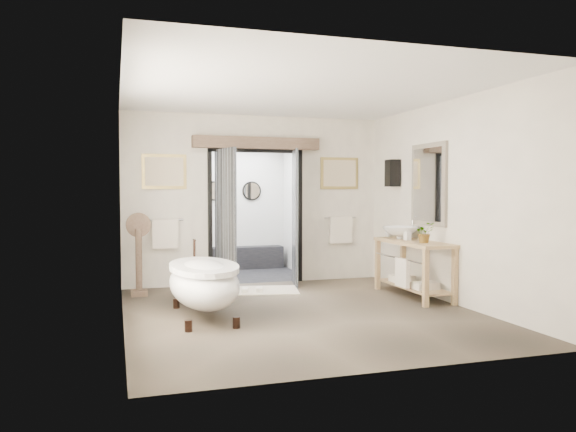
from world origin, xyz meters
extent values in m
plane|color=brown|center=(0.00, 0.00, 0.00)|extent=(5.00, 5.00, 0.00)
cube|color=silver|center=(0.00, -2.50, 1.45)|extent=(4.50, 0.02, 2.90)
cube|color=silver|center=(-2.25, 0.00, 1.45)|extent=(0.02, 5.00, 2.90)
cube|color=silver|center=(2.25, 0.00, 1.45)|extent=(0.02, 5.00, 2.90)
cube|color=silver|center=(-1.52, 2.50, 1.45)|extent=(1.45, 0.02, 2.90)
cube|color=silver|center=(1.52, 2.50, 1.45)|extent=(1.45, 0.02, 2.90)
cube|color=silver|center=(0.00, 2.50, 2.60)|extent=(1.60, 0.02, 0.60)
cube|color=white|center=(0.00, 0.00, 2.90)|extent=(4.50, 5.00, 0.02)
cube|color=white|center=(-2.20, -0.60, 1.35)|extent=(0.02, 2.20, 2.70)
cube|color=gray|center=(2.23, 0.56, 1.70)|extent=(0.05, 0.95, 1.25)
cube|color=silver|center=(2.19, 0.56, 1.70)|extent=(0.01, 0.80, 1.10)
cube|color=black|center=(2.13, 1.55, 1.90)|extent=(0.20, 0.20, 0.45)
sphere|color=#FFCC8C|center=(2.13, 1.55, 1.90)|extent=(0.10, 0.10, 0.10)
cube|color=black|center=(0.00, 3.50, 0.01)|extent=(2.20, 2.00, 0.01)
cube|color=white|center=(0.00, 3.50, 2.50)|extent=(2.20, 2.00, 0.02)
cube|color=white|center=(0.00, 4.50, 1.25)|extent=(2.20, 0.02, 2.50)
cube|color=white|center=(-1.10, 3.50, 1.25)|extent=(0.02, 2.00, 2.50)
cube|color=white|center=(1.10, 3.50, 1.25)|extent=(0.02, 2.00, 2.50)
cube|color=black|center=(0.00, 4.32, 0.23)|extent=(2.00, 0.35, 0.45)
cylinder|color=silver|center=(-0.40, 4.47, 1.60)|extent=(0.40, 0.03, 0.40)
cylinder|color=silver|center=(0.40, 4.47, 1.60)|extent=(0.40, 0.03, 0.40)
cube|color=black|center=(-0.80, 2.50, 1.15)|extent=(0.07, 0.10, 2.30)
cube|color=black|center=(0.80, 2.50, 1.15)|extent=(0.07, 0.10, 2.30)
cube|color=black|center=(0.00, 2.50, 2.30)|extent=(1.67, 0.10, 0.07)
cube|color=black|center=(-0.60, 2.15, 1.15)|extent=(0.22, 0.79, 2.30)
cube|color=black|center=(0.60, 2.15, 1.15)|extent=(0.22, 0.79, 2.30)
cube|color=brown|center=(0.00, 2.40, 2.42)|extent=(2.20, 0.20, 0.20)
cube|color=tan|center=(-1.55, 2.48, 1.92)|extent=(0.72, 0.03, 0.57)
cube|color=beige|center=(-1.55, 2.46, 1.92)|extent=(0.62, 0.01, 0.47)
cube|color=tan|center=(1.55, 2.48, 1.92)|extent=(0.72, 0.03, 0.57)
cube|color=beige|center=(1.55, 2.46, 1.92)|extent=(0.62, 0.01, 0.47)
cylinder|color=silver|center=(-1.55, 2.44, 1.12)|extent=(0.60, 0.02, 0.02)
cube|color=#F1E1C7|center=(-1.55, 2.42, 0.90)|extent=(0.42, 0.08, 0.48)
cylinder|color=silver|center=(1.55, 2.44, 1.12)|extent=(0.60, 0.02, 0.02)
cube|color=#F1E1C7|center=(1.55, 2.42, 0.90)|extent=(0.42, 0.08, 0.48)
cylinder|color=black|center=(-1.55, -0.56, 0.07)|extent=(0.09, 0.09, 0.13)
cylinder|color=black|center=(-0.99, -0.56, 0.07)|extent=(0.09, 0.09, 0.13)
cylinder|color=black|center=(-1.55, 0.77, 0.07)|extent=(0.09, 0.09, 0.13)
cylinder|color=black|center=(-0.99, 0.77, 0.07)|extent=(0.09, 0.09, 0.13)
ellipsoid|color=white|center=(-1.27, 0.10, 0.43)|extent=(0.85, 1.89, 0.60)
cylinder|color=black|center=(-1.27, 0.97, 0.80)|extent=(0.03, 0.03, 0.24)
cube|color=tan|center=(1.75, -0.18, 0.42)|extent=(0.07, 0.07, 0.85)
cube|color=tan|center=(2.21, -0.18, 0.42)|extent=(0.07, 0.07, 0.85)
cube|color=tan|center=(1.75, 1.30, 0.42)|extent=(0.07, 0.07, 0.85)
cube|color=tan|center=(2.21, 1.30, 0.42)|extent=(0.07, 0.07, 0.85)
cube|color=tan|center=(1.98, 0.56, 0.82)|extent=(0.55, 1.60, 0.05)
cube|color=tan|center=(1.98, 0.56, 0.16)|extent=(0.45, 1.50, 0.03)
cylinder|color=silver|center=(1.71, 0.56, 0.60)|extent=(0.02, 1.40, 0.02)
cube|color=#F1E1C7|center=(1.71, 0.41, 0.40)|extent=(0.06, 0.34, 0.42)
cube|color=#F1E1C7|center=(1.98, 0.21, 0.23)|extent=(0.35, 0.25, 0.10)
cube|color=#F1E1C7|center=(1.98, 0.91, 0.23)|extent=(0.35, 0.25, 0.10)
cube|color=brown|center=(-1.99, 1.87, 0.04)|extent=(0.24, 0.24, 0.09)
cylinder|color=brown|center=(-1.99, 1.87, 0.55)|extent=(0.10, 0.10, 0.94)
cylinder|color=silver|center=(-1.99, 1.89, 1.08)|extent=(0.33, 0.02, 0.33)
cylinder|color=brown|center=(-1.99, 1.88, 1.08)|extent=(0.38, 0.02, 0.38)
cube|color=beige|center=(-0.12, 1.73, 0.01)|extent=(1.34, 1.03, 0.01)
cube|color=white|center=(-0.37, 1.70, 0.04)|extent=(0.16, 0.27, 0.05)
cube|color=white|center=(-0.14, 1.70, 0.04)|extent=(0.16, 0.27, 0.05)
imported|color=white|center=(1.95, 0.92, 0.95)|extent=(0.62, 0.62, 0.19)
imported|color=gray|center=(1.94, 0.20, 1.00)|extent=(0.28, 0.24, 0.30)
imported|color=gray|center=(1.93, 0.67, 0.95)|extent=(0.10, 0.10, 0.20)
imported|color=gray|center=(1.94, 1.28, 0.94)|extent=(0.17, 0.17, 0.17)
camera|label=1|loc=(-2.32, -6.94, 1.61)|focal=35.00mm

